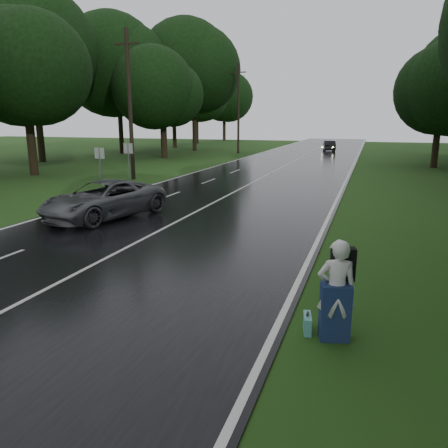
# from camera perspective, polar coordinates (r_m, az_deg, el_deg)

# --- Properties ---
(ground) EXTENTS (160.00, 160.00, 0.00)m
(ground) POSITION_cam_1_polar(r_m,az_deg,el_deg) (11.07, -25.18, -9.50)
(ground) COLOR #204313
(ground) RESTS_ON ground
(road) EXTENTS (12.00, 140.00, 0.04)m
(road) POSITION_cam_1_polar(r_m,az_deg,el_deg) (28.46, 3.64, 5.37)
(road) COLOR black
(road) RESTS_ON ground
(lane_center) EXTENTS (0.12, 140.00, 0.01)m
(lane_center) POSITION_cam_1_polar(r_m,az_deg,el_deg) (28.45, 3.64, 5.42)
(lane_center) COLOR silver
(lane_center) RESTS_ON road
(grey_car) EXTENTS (3.93, 6.05, 1.55)m
(grey_car) POSITION_cam_1_polar(r_m,az_deg,el_deg) (18.96, -15.61, 3.15)
(grey_car) COLOR #57595D
(grey_car) RESTS_ON road
(far_car) EXTENTS (2.08, 4.25, 1.34)m
(far_car) POSITION_cam_1_polar(r_m,az_deg,el_deg) (59.63, 13.73, 10.02)
(far_car) COLOR black
(far_car) RESTS_ON road
(hitchhiker) EXTENTS (0.82, 0.78, 1.99)m
(hitchhiker) POSITION_cam_1_polar(r_m,az_deg,el_deg) (8.48, 14.65, -8.88)
(hitchhiker) COLOR silver
(hitchhiker) RESTS_ON ground
(suitcase) EXTENTS (0.24, 0.51, 0.35)m
(suitcase) POSITION_cam_1_polar(r_m,az_deg,el_deg) (8.92, 10.95, -12.77)
(suitcase) COLOR #519F98
(suitcase) RESTS_ON ground
(utility_pole_mid) EXTENTS (1.80, 0.28, 9.96)m
(utility_pole_mid) POSITION_cam_1_polar(r_m,az_deg,el_deg) (31.32, -11.86, 5.83)
(utility_pole_mid) COLOR black
(utility_pole_mid) RESTS_ON ground
(utility_pole_far) EXTENTS (1.80, 0.28, 10.67)m
(utility_pole_far) POSITION_cam_1_polar(r_m,az_deg,el_deg) (54.58, 1.89, 9.34)
(utility_pole_far) COLOR black
(utility_pole_far) RESTS_ON ground
(road_sign_a) EXTENTS (0.62, 0.10, 2.57)m
(road_sign_a) POSITION_cam_1_polar(r_m,az_deg,el_deg) (25.83, -15.82, 3.99)
(road_sign_a) COLOR white
(road_sign_a) RESTS_ON ground
(road_sign_b) EXTENTS (0.64, 0.10, 2.66)m
(road_sign_b) POSITION_cam_1_polar(r_m,az_deg,el_deg) (28.38, -12.33, 5.03)
(road_sign_b) COLOR white
(road_sign_b) RESTS_ON ground
(tree_left_d) EXTENTS (8.82, 8.82, 13.78)m
(tree_left_d) POSITION_cam_1_polar(r_m,az_deg,el_deg) (35.96, -23.74, 5.95)
(tree_left_d) COLOR black
(tree_left_d) RESTS_ON ground
(tree_left_e) EXTENTS (7.90, 7.90, 12.34)m
(tree_left_e) POSITION_cam_1_polar(r_m,az_deg,el_deg) (48.26, -7.88, 8.65)
(tree_left_e) COLOR black
(tree_left_e) RESTS_ON ground
(tree_left_f) EXTENTS (11.74, 11.74, 18.35)m
(tree_left_f) POSITION_cam_1_polar(r_m,az_deg,el_deg) (59.14, -3.89, 9.65)
(tree_left_f) COLOR black
(tree_left_f) RESTS_ON ground
(tree_right_e) EXTENTS (7.12, 7.12, 11.13)m
(tree_right_e) POSITION_cam_1_polar(r_m,az_deg,el_deg) (42.30, 25.94, 6.73)
(tree_right_e) COLOR black
(tree_right_e) RESTS_ON ground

